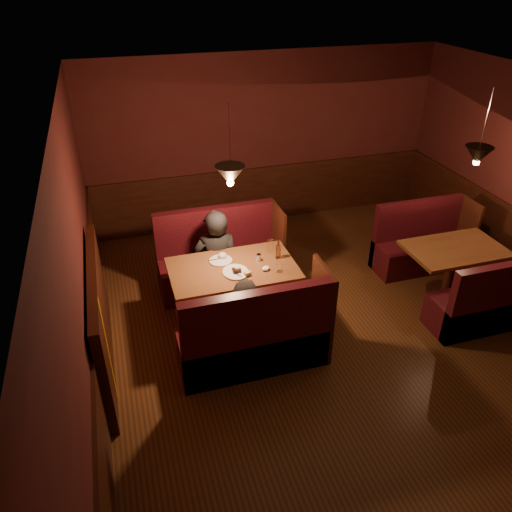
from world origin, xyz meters
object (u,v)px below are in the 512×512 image
object	(u,v)px
main_bench_near	(256,341)
diner_b	(249,309)
main_bench_far	(220,263)
second_bench_near	(489,305)
second_table	(453,260)
diner_a	(216,245)
main_table	(234,280)
second_bench_far	(420,246)

from	to	relation	value
main_bench_near	diner_b	bearing A→B (deg)	98.74
main_bench_far	second_bench_near	world-z (taller)	main_bench_far
second_table	diner_a	size ratio (longest dim) A/B	0.77
main_table	main_bench_near	distance (m)	0.93
second_bench_far	diner_a	distance (m)	3.22
second_table	main_bench_far	bearing A→B (deg)	159.34
main_bench_near	diner_a	distance (m)	1.53
main_bench_far	second_bench_near	bearing A→B (deg)	-32.25
second_bench_near	diner_b	xyz separation A→B (m)	(-3.09, 0.35, 0.36)
main_table	diner_b	world-z (taller)	diner_b
main_table	second_bench_far	size ratio (longest dim) A/B	1.08
main_table	second_table	size ratio (longest dim) A/B	1.19
main_bench_near	second_bench_far	bearing A→B (deg)	25.02
main_table	main_bench_near	xyz separation A→B (m)	(0.02, -0.89, -0.27)
main_table	second_table	distance (m)	3.06
main_bench_near	diner_a	world-z (taller)	diner_a
second_table	second_bench_near	distance (m)	0.82
second_bench_near	diner_b	size ratio (longest dim) A/B	1.05
main_table	second_bench_far	xyz separation A→B (m)	(3.07, 0.54, -0.32)
main_bench_far	diner_a	xyz separation A→B (m)	(-0.12, -0.33, 0.48)
second_bench_far	diner_a	bearing A→B (deg)	179.54
second_bench_far	second_table	bearing A→B (deg)	-92.20
main_bench_near	diner_b	distance (m)	0.38
main_table	second_table	xyz separation A→B (m)	(3.04, -0.25, -0.10)
second_table	second_bench_near	bearing A→B (deg)	-87.80
main_bench_near	second_bench_near	size ratio (longest dim) A/B	1.18
main_bench_far	second_bench_far	size ratio (longest dim) A/B	1.18
main_bench_near	second_table	bearing A→B (deg)	11.93
second_table	diner_b	world-z (taller)	diner_b
diner_b	second_table	bearing A→B (deg)	22.98
main_bench_far	second_bench_far	bearing A→B (deg)	-6.60
main_table	diner_b	distance (m)	0.69
main_bench_far	main_bench_near	distance (m)	1.78
second_bench_far	main_bench_near	bearing A→B (deg)	-154.98
main_bench_far	second_table	bearing A→B (deg)	-20.66
diner_a	diner_b	size ratio (longest dim) A/B	1.23
main_table	second_bench_near	size ratio (longest dim) A/B	1.08
main_bench_far	second_bench_far	distance (m)	3.08
second_table	second_bench_near	xyz separation A→B (m)	(0.03, -0.79, -0.22)
diner_a	diner_b	xyz separation A→B (m)	(0.09, -1.25, -0.16)
main_table	diner_a	size ratio (longest dim) A/B	0.91
second_bench_near	diner_a	bearing A→B (deg)	153.26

